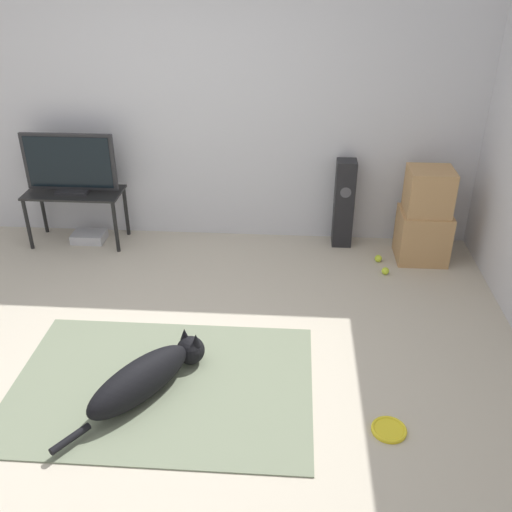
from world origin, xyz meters
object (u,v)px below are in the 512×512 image
object	(u,v)px
tv	(69,164)
game_console	(89,237)
floor_speaker	(344,204)
tennis_ball_near_speaker	(385,271)
dog	(147,376)
cardboard_box_upper	(429,191)
tennis_ball_by_boxes	(378,258)
frisbee	(389,430)
tv_stand	(75,199)
cardboard_box_lower	(422,235)

from	to	relation	value
tv	game_console	bearing A→B (deg)	9.81
floor_speaker	tennis_ball_near_speaker	xyz separation A→B (m)	(0.36, -0.57, -0.39)
dog	cardboard_box_upper	world-z (taller)	cardboard_box_upper
tennis_ball_near_speaker	game_console	xyz separation A→B (m)	(-2.83, 0.46, 0.01)
floor_speaker	tennis_ball_by_boxes	bearing A→B (deg)	-46.89
frisbee	floor_speaker	size ratio (longest dim) A/B	0.25
cardboard_box_upper	tennis_ball_by_boxes	distance (m)	0.75
tv_stand	tennis_ball_near_speaker	bearing A→B (deg)	-8.74
cardboard_box_lower	tennis_ball_near_speaker	xyz separation A→B (m)	(-0.36, -0.33, -0.20)
cardboard_box_upper	game_console	xyz separation A→B (m)	(-3.18, 0.14, -0.63)
tennis_ball_by_boxes	cardboard_box_upper	bearing A→B (deg)	12.87
frisbee	tv_stand	world-z (taller)	tv_stand
dog	tv_stand	distance (m)	2.42
cardboard_box_lower	floor_speaker	xyz separation A→B (m)	(-0.71, 0.25, 0.19)
frisbee	cardboard_box_lower	bearing A→B (deg)	75.39
tennis_ball_near_speaker	floor_speaker	bearing A→B (deg)	121.86
cardboard_box_lower	tennis_ball_by_boxes	size ratio (longest dim) A/B	7.08
floor_speaker	game_console	xyz separation A→B (m)	(-2.47, -0.11, -0.38)
frisbee	tennis_ball_by_boxes	world-z (taller)	tennis_ball_by_boxes
cardboard_box_lower	tv_stand	size ratio (longest dim) A/B	0.52
cardboard_box_upper	tennis_ball_near_speaker	xyz separation A→B (m)	(-0.35, -0.32, -0.64)
dog	cardboard_box_lower	world-z (taller)	cardboard_box_lower
floor_speaker	tennis_ball_near_speaker	bearing A→B (deg)	-58.14
cardboard_box_upper	dog	bearing A→B (deg)	-136.60
game_console	cardboard_box_lower	bearing A→B (deg)	-2.44
frisbee	tennis_ball_near_speaker	size ratio (longest dim) A/B	3.23
cardboard_box_lower	game_console	distance (m)	3.19
frisbee	game_console	bearing A→B (deg)	138.11
cardboard_box_upper	tennis_ball_by_boxes	bearing A→B (deg)	-167.13
frisbee	cardboard_box_upper	size ratio (longest dim) A/B	0.53
floor_speaker	game_console	world-z (taller)	floor_speaker
cardboard_box_lower	game_console	size ratio (longest dim) A/B	1.50
tv_stand	tennis_ball_by_boxes	bearing A→B (deg)	-4.33
tennis_ball_near_speaker	game_console	world-z (taller)	game_console
floor_speaker	tv_stand	distance (m)	2.55
dog	tv_stand	world-z (taller)	tv_stand
tennis_ball_by_boxes	tennis_ball_near_speaker	size ratio (longest dim) A/B	1.00
frisbee	tv	xyz separation A→B (m)	(-2.68, 2.33, 0.78)
cardboard_box_upper	tv	world-z (taller)	tv
tennis_ball_near_speaker	game_console	size ratio (longest dim) A/B	0.21
dog	floor_speaker	size ratio (longest dim) A/B	1.21
cardboard_box_upper	tv	distance (m)	3.26
tennis_ball_by_boxes	game_console	size ratio (longest dim) A/B	0.21
cardboard_box_lower	cardboard_box_upper	distance (m)	0.44
cardboard_box_lower	floor_speaker	size ratio (longest dim) A/B	0.55
frisbee	tv_stand	bearing A→B (deg)	139.08
tennis_ball_by_boxes	tv	bearing A→B (deg)	175.62
tennis_ball_near_speaker	tennis_ball_by_boxes	bearing A→B (deg)	98.58
dog	tv	bearing A→B (deg)	119.00
game_console	floor_speaker	bearing A→B (deg)	2.56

